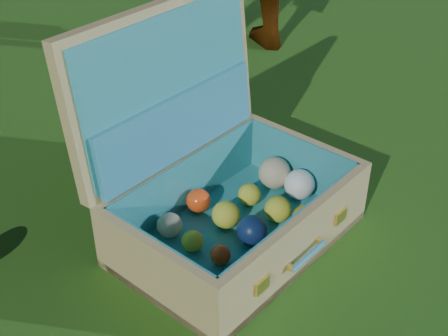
% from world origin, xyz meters
% --- Properties ---
extents(ground, '(60.00, 60.00, 0.00)m').
position_xyz_m(ground, '(0.00, 0.00, 0.00)').
color(ground, '#215114').
rests_on(ground, ground).
extents(suitcase, '(0.73, 0.67, 0.57)m').
position_xyz_m(suitcase, '(-0.09, -0.09, 0.16)').
color(suitcase, tan).
rests_on(suitcase, ground).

